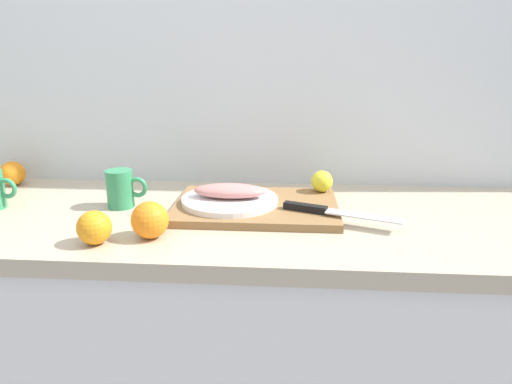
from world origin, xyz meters
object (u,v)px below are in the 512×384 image
lemon_0 (322,181)px  cutting_board (256,207)px  chef_knife (326,211)px  orange_0 (13,173)px  coffee_mug_1 (121,189)px  white_plate (230,200)px  fish_fillet (230,191)px

lemon_0 → cutting_board: bearing=-147.0°
chef_knife → lemon_0: bearing=110.2°
orange_0 → coffee_mug_1: bearing=-23.7°
white_plate → fish_fillet: 0.03m
lemon_0 → coffee_mug_1: bearing=-167.9°
chef_knife → orange_0: (-0.95, 0.26, 0.01)m
chef_knife → orange_0: bearing=-174.4°
white_plate → chef_knife: chef_knife is taller
cutting_board → white_plate: size_ratio=1.69×
cutting_board → lemon_0: (0.18, 0.12, 0.04)m
lemon_0 → fish_fillet: bearing=-154.1°
fish_fillet → lemon_0: bearing=25.9°
chef_knife → coffee_mug_1: (-0.54, 0.08, 0.02)m
chef_knife → lemon_0: 0.19m
fish_fillet → white_plate: bearing=-90.0°
orange_0 → fish_fillet: bearing=-14.8°
coffee_mug_1 → orange_0: coffee_mug_1 is taller
white_plate → fish_fillet: bearing=90.0°
white_plate → fish_fillet: size_ratio=1.33×
cutting_board → fish_fillet: (-0.07, -0.00, 0.04)m
fish_fillet → coffee_mug_1: bearing=179.1°
cutting_board → chef_knife: bearing=-23.0°
white_plate → coffee_mug_1: 0.29m
white_plate → lemon_0: lemon_0 is taller
chef_knife → fish_fillet: bearing=-175.5°
white_plate → chef_knife: (0.25, -0.07, 0.00)m
white_plate → lemon_0: 0.28m
fish_fillet → coffee_mug_1: coffee_mug_1 is taller
cutting_board → lemon_0: 0.22m
lemon_0 → orange_0: lemon_0 is taller
coffee_mug_1 → cutting_board: bearing=-0.1°
coffee_mug_1 → lemon_0: bearing=12.1°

